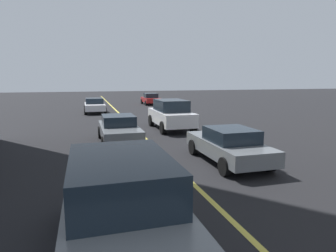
% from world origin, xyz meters
% --- Properties ---
extents(lane_centre_line, '(80.00, 0.16, 0.01)m').
position_xyz_m(lane_centre_line, '(20.00, 0.00, 0.00)').
color(lane_centre_line, '#D8C64C').
rests_on(lane_centre_line, ground_plane).
extents(car_white_mid, '(4.70, 2.14, 1.88)m').
position_xyz_m(car_white_mid, '(22.44, -2.18, 0.97)').
color(car_white_mid, silver).
rests_on(car_white_mid, ground_plane).
extents(car_grey_parked_a, '(4.40, 1.95, 1.37)m').
position_xyz_m(car_grey_parked_a, '(14.57, -2.14, 0.70)').
color(car_grey_parked_a, slate).
rests_on(car_grey_parked_a, ground_plane).
extents(car_grey_parked_b, '(4.40, 1.95, 1.37)m').
position_xyz_m(car_grey_parked_b, '(19.37, 1.48, 0.70)').
color(car_grey_parked_b, slate).
rests_on(car_grey_parked_b, ground_plane).
extents(car_grey_trailing, '(4.70, 2.14, 1.88)m').
position_xyz_m(car_grey_trailing, '(9.64, 2.58, 0.97)').
color(car_grey_trailing, slate).
rests_on(car_grey_trailing, ground_plane).
extents(car_red_near, '(3.90, 1.89, 1.40)m').
position_xyz_m(car_red_near, '(40.31, -4.90, 0.70)').
color(car_red_near, '#B21E1E').
rests_on(car_red_near, ground_plane).
extents(car_white_far, '(4.40, 1.95, 1.37)m').
position_xyz_m(car_white_far, '(33.23, 2.14, 0.70)').
color(car_white_far, silver).
rests_on(car_white_far, ground_plane).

